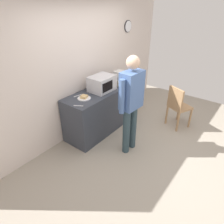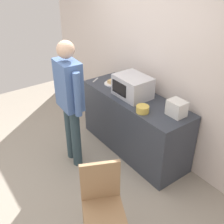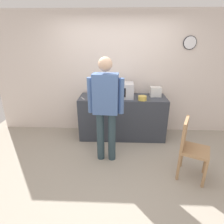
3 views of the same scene
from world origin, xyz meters
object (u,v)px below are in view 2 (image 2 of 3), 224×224
Objects in this scene: microwave at (133,86)px; spoon_utensil at (122,81)px; fork_utensil at (96,80)px; toaster at (177,108)px; salad_bowl at (143,109)px; person_standing at (70,97)px; wooden_chair at (102,202)px; sandwich_plate at (112,83)px.

spoon_utensil is at bearing 158.05° from microwave.
microwave is 0.80m from fork_utensil.
salad_bowl is at bearing -136.50° from toaster.
fork_utensil is at bearing 125.40° from person_standing.
fork_utensil is 0.92m from person_standing.
fork_utensil is 1.00× the size of spoon_utensil.
fork_utensil is 0.10× the size of person_standing.
microwave is 0.55m from spoon_utensil.
fork_utensil is 2.17m from wooden_chair.
toaster is (0.73, 0.11, -0.05)m from microwave.
spoon_utensil is 1.09m from person_standing.
sandwich_plate is 1.12× the size of toaster.
salad_bowl is at bearing 44.78° from person_standing.
microwave is 0.47m from salad_bowl.
sandwich_plate is 0.26× the size of wooden_chair.
toaster reaches higher than spoon_utensil.
sandwich_plate is 1.45× the size of fork_utensil.
salad_bowl is 0.96m from person_standing.
sandwich_plate is 1.45× the size of spoon_utensil.
salad_bowl is 0.18× the size of wooden_chair.
microwave is 0.52m from sandwich_plate.
microwave is at bearing -171.72° from toaster.
salad_bowl is 0.76× the size of toaster.
fork_utensil is at bearing -132.46° from spoon_utensil.
toaster reaches higher than salad_bowl.
sandwich_plate is at bearing 106.13° from person_standing.
person_standing reaches higher than sandwich_plate.
microwave is at bearing -1.64° from sandwich_plate.
salad_bowl reaches higher than wooden_chair.
spoon_utensil is at bearing 86.05° from sandwich_plate.
microwave is 0.53× the size of wooden_chair.
wooden_chair is at bearing -31.58° from fork_utensil.
microwave reaches higher than wooden_chair.
sandwich_plate is 0.14× the size of person_standing.
spoon_utensil is at bearing 136.98° from wooden_chair.
toaster is (1.23, 0.09, 0.08)m from sandwich_plate.
salad_bowl is at bearing -11.98° from sandwich_plate.
toaster is at bearing 8.36° from fork_utensil.
sandwich_plate is at bearing 141.09° from wooden_chair.
spoon_utensil is at bearing 175.69° from toaster.
person_standing is (-0.25, -0.85, -0.01)m from microwave.
microwave is at bearing 156.73° from salad_bowl.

